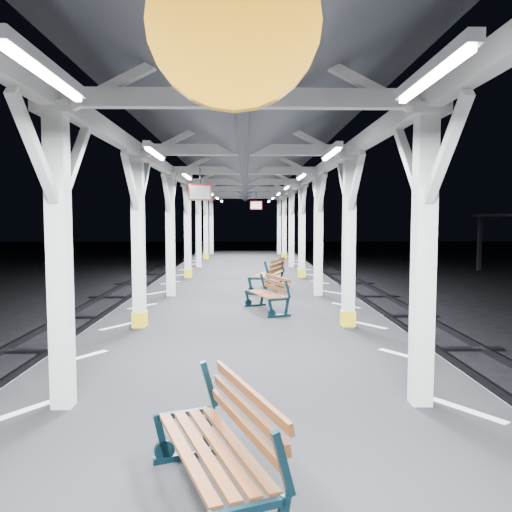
{
  "coord_description": "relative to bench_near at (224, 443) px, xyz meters",
  "views": [
    {
      "loc": [
        0.03,
        -7.46,
        3.09
      ],
      "look_at": [
        0.28,
        4.49,
        2.2
      ],
      "focal_mm": 35.0,
      "sensor_mm": 36.0,
      "label": 1
    }
  ],
  "objects": [
    {
      "name": "ground",
      "position": [
        0.13,
        3.93,
        -1.46
      ],
      "size": [
        120.0,
        120.0,
        0.0
      ],
      "primitive_type": "plane",
      "color": "black",
      "rests_on": "ground"
    },
    {
      "name": "platform",
      "position": [
        0.13,
        3.93,
        -0.96
      ],
      "size": [
        6.0,
        50.0,
        1.0
      ],
      "primitive_type": "cube",
      "color": "black",
      "rests_on": "ground"
    },
    {
      "name": "hazard_stripes_left",
      "position": [
        -2.32,
        3.93,
        -0.46
      ],
      "size": [
        1.0,
        48.0,
        0.01
      ],
      "primitive_type": "cube",
      "color": "silver",
      "rests_on": "platform"
    },
    {
      "name": "hazard_stripes_right",
      "position": [
        2.58,
        3.93,
        -0.46
      ],
      "size": [
        1.0,
        48.0,
        0.01
      ],
      "primitive_type": "cube",
      "color": "silver",
      "rests_on": "platform"
    },
    {
      "name": "canopy",
      "position": [
        0.13,
        3.92,
        3.1
      ],
      "size": [
        5.4,
        49.0,
        4.65
      ],
      "color": "silver",
      "rests_on": "platform"
    },
    {
      "name": "bench_near",
      "position": [
        0.0,
        0.0,
        0.0
      ],
      "size": [
        1.1,
        1.69,
        0.86
      ],
      "rotation": [
        0.0,
        0.0,
        0.36
      ],
      "color": "black",
      "rests_on": "platform"
    },
    {
      "name": "bench_mid",
      "position": [
        0.71,
        7.64,
        -0.04
      ],
      "size": [
        1.0,
        1.56,
        0.8
      ],
      "rotation": [
        0.0,
        0.0,
        0.35
      ],
      "color": "black",
      "rests_on": "platform"
    },
    {
      "name": "bench_far",
      "position": [
        0.87,
        10.76,
        0.05
      ],
      "size": [
        1.15,
        1.88,
        0.96
      ],
      "rotation": [
        0.0,
        0.0,
        -0.31
      ],
      "color": "black",
      "rests_on": "platform"
    }
  ]
}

